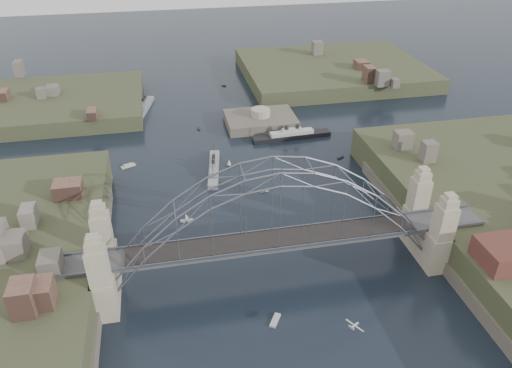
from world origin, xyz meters
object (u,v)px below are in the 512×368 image
object	(u,v)px
naval_cruiser_near	(214,168)
ocean_liner	(292,135)
fort_island	(261,126)
naval_cruiser_far	(145,106)
bridge	(275,223)

from	to	relation	value
naval_cruiser_near	ocean_liner	world-z (taller)	ocean_liner
fort_island	naval_cruiser_far	xyz separation A→B (m)	(-36.10, 20.90, 1.24)
bridge	naval_cruiser_far	bearing A→B (deg)	104.85
naval_cruiser_near	fort_island	bearing A→B (deg)	55.63
bridge	naval_cruiser_far	distance (m)	94.73
fort_island	naval_cruiser_near	size ratio (longest dim) A/B	1.13
bridge	fort_island	xyz separation A→B (m)	(12.00, 70.00, -12.66)
naval_cruiser_near	ocean_liner	size ratio (longest dim) A/B	0.80
fort_island	ocean_liner	distance (m)	13.73
bridge	naval_cruiser_near	bearing A→B (deg)	98.55
bridge	naval_cruiser_near	size ratio (longest dim) A/B	4.30
naval_cruiser_far	ocean_liner	world-z (taller)	ocean_liner
fort_island	ocean_liner	xyz separation A→B (m)	(7.18, -11.63, 1.26)
naval_cruiser_near	naval_cruiser_far	distance (m)	51.04
bridge	fort_island	size ratio (longest dim) A/B	3.82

